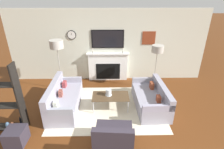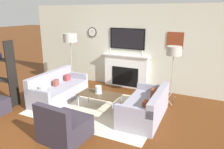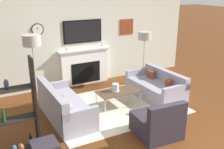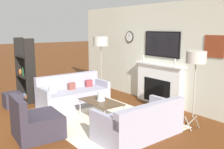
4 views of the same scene
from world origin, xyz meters
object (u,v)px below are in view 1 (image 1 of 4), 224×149
(coffee_table, at_px, (111,97))
(couch_right, at_px, (151,99))
(hurricane_candle, at_px, (109,93))
(floor_lamp_right, at_px, (158,50))
(shelf_unit, at_px, (3,102))
(floor_lamp_left, at_px, (56,45))
(couch_left, at_px, (64,100))
(ottoman, at_px, (16,136))
(armchair, at_px, (114,140))

(coffee_table, bearing_deg, couch_right, 2.63)
(hurricane_candle, bearing_deg, floor_lamp_right, 35.24)
(floor_lamp_right, xyz_separation_m, shelf_unit, (-4.19, -2.00, -0.68))
(floor_lamp_left, distance_m, floor_lamp_right, 3.33)
(couch_left, xyz_separation_m, floor_lamp_right, (2.98, 1.15, 1.18))
(coffee_table, bearing_deg, floor_lamp_left, 145.37)
(couch_left, relative_size, hurricane_candle, 9.55)
(floor_lamp_right, bearing_deg, floor_lamp_left, 180.00)
(coffee_table, height_order, shelf_unit, shelf_unit)
(hurricane_candle, height_order, ottoman, hurricane_candle)
(ottoman, bearing_deg, couch_left, 59.97)
(coffee_table, relative_size, floor_lamp_left, 0.59)
(shelf_unit, relative_size, ottoman, 4.09)
(couch_left, bearing_deg, armchair, -47.70)
(floor_lamp_left, distance_m, ottoman, 2.93)
(couch_left, bearing_deg, ottoman, -120.03)
(armchair, distance_m, shelf_unit, 2.80)
(hurricane_candle, relative_size, floor_lamp_right, 0.12)
(armchair, distance_m, floor_lamp_left, 3.54)
(shelf_unit, height_order, ottoman, shelf_unit)
(couch_right, xyz_separation_m, armchair, (-1.18, -1.59, 0.00))
(armchair, height_order, ottoman, armchair)
(coffee_table, distance_m, floor_lamp_left, 2.45)
(hurricane_candle, height_order, floor_lamp_left, floor_lamp_left)
(couch_left, relative_size, coffee_table, 1.75)
(hurricane_candle, relative_size, ottoman, 0.45)
(floor_lamp_right, bearing_deg, shelf_unit, -154.48)
(coffee_table, bearing_deg, armchair, -88.29)
(coffee_table, bearing_deg, floor_lamp_right, 37.27)
(couch_right, distance_m, floor_lamp_right, 1.69)
(couch_right, xyz_separation_m, floor_lamp_right, (0.35, 1.15, 1.19))
(coffee_table, xyz_separation_m, hurricane_candle, (-0.06, 0.05, 0.11))
(hurricane_candle, relative_size, shelf_unit, 0.11)
(armchair, xyz_separation_m, floor_lamp_right, (1.54, 2.74, 1.19))
(floor_lamp_left, distance_m, shelf_unit, 2.34)
(couch_right, height_order, armchair, armchair)
(couch_right, relative_size, floor_lamp_left, 0.95)
(couch_right, bearing_deg, armchair, -126.61)
(ottoman, bearing_deg, floor_lamp_right, 33.70)
(couch_right, xyz_separation_m, coffee_table, (-1.23, -0.06, 0.13))
(hurricane_candle, bearing_deg, armchair, -86.26)
(couch_right, height_order, hurricane_candle, couch_right)
(armchair, xyz_separation_m, hurricane_candle, (-0.10, 1.58, 0.25))
(armchair, bearing_deg, hurricane_candle, 93.74)
(couch_right, height_order, floor_lamp_left, floor_lamp_left)
(coffee_table, bearing_deg, hurricane_candle, 141.25)
(couch_left, height_order, armchair, armchair)
(coffee_table, distance_m, floor_lamp_right, 2.25)
(couch_right, bearing_deg, floor_lamp_right, 72.84)
(couch_left, bearing_deg, couch_right, 0.06)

